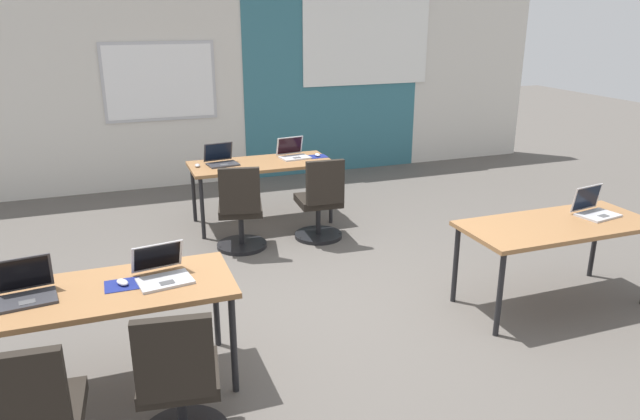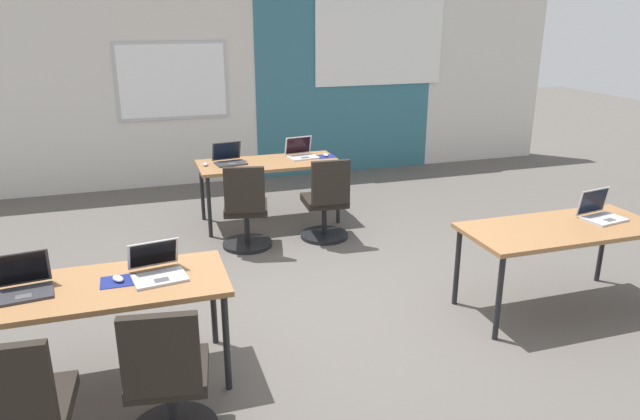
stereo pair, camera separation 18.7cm
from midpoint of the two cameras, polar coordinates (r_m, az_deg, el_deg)
The scene contains 18 objects.
ground_plane at distance 5.07m, azimuth -0.07°, elevation -9.09°, with size 24.00×24.00×0.00m.
back_wall_assembly at distance 8.61m, azimuth -9.66°, elevation 12.08°, with size 10.00×0.27×2.80m.
desk_near_left at distance 4.00m, azimuth -21.35°, elevation -7.91°, with size 1.60×0.70×0.72m.
desk_near_right at distance 5.18m, azimuth 20.87°, elevation -1.81°, with size 1.60×0.70×0.72m.
desk_far_center at distance 6.81m, azimuth -6.47°, elevation 4.09°, with size 1.60×0.70×0.72m.
laptop_near_right_end at distance 5.47m, azimuth 23.98°, elevation 0.09°, with size 0.37×0.32×0.24m.
laptop_near_left_end at distance 4.03m, azimuth -27.69°, elevation -6.89°, with size 0.36×0.31×0.24m.
laptop_far_right at distance 6.98m, azimuth -3.37°, elevation 5.47°, with size 0.37×0.33×0.23m.
mousepad_far_right at distance 7.02m, azimuth -1.02°, elevation 5.17°, with size 0.22×0.19×0.00m.
mouse_far_right at distance 7.02m, azimuth -1.02°, elevation 5.32°, with size 0.06×0.10×0.03m.
chair_far_right at distance 6.32m, azimuth -0.83°, elevation 0.35°, with size 0.52×0.55×0.92m.
laptop_far_left at distance 6.77m, azimuth -10.27°, elevation 4.77°, with size 0.37×0.34×0.23m.
mouse_far_left at distance 6.71m, azimuth -12.50°, elevation 4.21°, with size 0.07×0.11×0.03m.
chair_far_left at distance 6.11m, azimuth -8.52°, elevation -0.51°, with size 0.52×0.58×0.92m.
laptop_near_left_inner at distance 3.97m, azimuth -16.26°, elevation -5.78°, with size 0.38×0.37×0.22m.
mousepad_near_left_inner at distance 3.99m, azimuth -19.74°, elevation -6.81°, with size 0.22×0.19×0.00m.
mouse_near_left_inner at distance 3.98m, azimuth -19.77°, elevation -6.56°, with size 0.09×0.11×0.03m.
chair_near_left_inner at distance 3.51m, azimuth -14.91°, elevation -16.47°, with size 0.52×0.57×0.92m.
Camera 1 is at (-1.63, -4.18, 2.36)m, focal length 33.26 mm.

